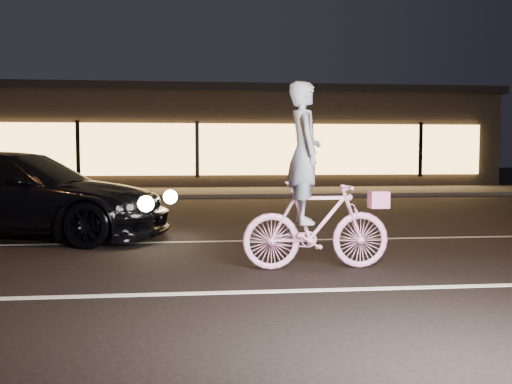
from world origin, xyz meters
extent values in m
plane|color=black|center=(0.00, 0.00, 0.00)|extent=(90.00, 90.00, 0.00)
cube|color=silver|center=(0.00, -1.50, 0.00)|extent=(60.00, 0.12, 0.01)
cube|color=gray|center=(0.00, 2.00, 0.00)|extent=(60.00, 0.10, 0.01)
cube|color=#383533|center=(0.00, 13.00, 0.06)|extent=(30.00, 4.00, 0.12)
cube|color=black|center=(0.00, 19.00, 2.00)|extent=(25.00, 8.00, 4.00)
cube|color=black|center=(0.00, 19.00, 4.05)|extent=(25.40, 8.40, 0.30)
cube|color=#FFB359|center=(0.00, 14.90, 1.60)|extent=(23.00, 0.15, 2.00)
cube|color=black|center=(-4.50, 14.82, 1.60)|extent=(0.15, 0.08, 2.20)
cube|color=black|center=(0.00, 14.82, 1.60)|extent=(0.15, 0.08, 2.20)
cube|color=black|center=(4.50, 14.82, 1.60)|extent=(0.15, 0.08, 2.20)
cube|color=black|center=(9.00, 14.82, 1.60)|extent=(0.15, 0.08, 2.20)
imported|color=#FF46AF|center=(1.41, -0.40, 0.57)|extent=(1.88, 0.53, 1.13)
imported|color=silver|center=(1.25, -0.40, 1.48)|extent=(0.43, 0.65, 1.78)
cube|color=#F94C9A|center=(2.22, -0.40, 0.88)|extent=(0.24, 0.19, 0.22)
imported|color=black|center=(-3.14, 2.75, 0.75)|extent=(5.53, 3.26, 1.50)
sphere|color=#FFF2BF|center=(-0.55, 2.84, 0.69)|extent=(0.25, 0.25, 0.25)
sphere|color=#FFF2BF|center=(-0.87, 1.50, 0.69)|extent=(0.25, 0.25, 0.25)
camera|label=1|loc=(-0.12, -7.44, 1.49)|focal=40.00mm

